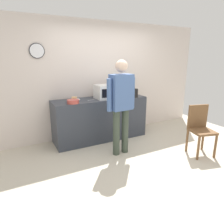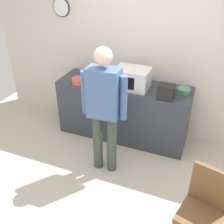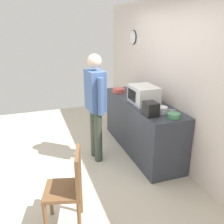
{
  "view_description": "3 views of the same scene",
  "coord_description": "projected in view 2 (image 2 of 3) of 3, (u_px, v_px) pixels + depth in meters",
  "views": [
    {
      "loc": [
        -2.0,
        -2.74,
        1.81
      ],
      "look_at": [
        -0.12,
        0.88,
        0.7
      ],
      "focal_mm": 32.18,
      "sensor_mm": 36.0,
      "label": 1
    },
    {
      "loc": [
        0.94,
        -2.23,
        2.64
      ],
      "look_at": [
        -0.29,
        0.87,
        0.63
      ],
      "focal_mm": 41.88,
      "sensor_mm": 36.0,
      "label": 2
    },
    {
      "loc": [
        3.4,
        -0.61,
        2.19
      ],
      "look_at": [
        -0.34,
        0.7,
        0.75
      ],
      "focal_mm": 39.05,
      "sensor_mm": 36.0,
      "label": 3
    }
  ],
  "objects": [
    {
      "name": "back_wall",
      "position": [
        147.0,
        56.0,
        4.03
      ],
      "size": [
        5.4,
        0.13,
        2.6
      ],
      "color": "silver",
      "rests_on": "ground_plane"
    },
    {
      "name": "wooden_chair",
      "position": [
        204.0,
        207.0,
        2.55
      ],
      "size": [
        0.49,
        0.49,
        0.94
      ],
      "color": "brown",
      "rests_on": "ground_plane"
    },
    {
      "name": "toaster",
      "position": [
        166.0,
        92.0,
        3.56
      ],
      "size": [
        0.22,
        0.18,
        0.2
      ],
      "primitive_type": "cube",
      "color": "black",
      "rests_on": "kitchen_counter"
    },
    {
      "name": "mixing_bowl",
      "position": [
        184.0,
        91.0,
        3.74
      ],
      "size": [
        0.18,
        0.18,
        0.07
      ],
      "primitive_type": "cylinder",
      "color": "#4C8E60",
      "rests_on": "kitchen_counter"
    },
    {
      "name": "sandwich_plate",
      "position": [
        94.0,
        75.0,
        4.25
      ],
      "size": [
        0.23,
        0.23,
        0.07
      ],
      "color": "white",
      "rests_on": "kitchen_counter"
    },
    {
      "name": "spoon_utensil",
      "position": [
        164.0,
        85.0,
        3.96
      ],
      "size": [
        0.08,
        0.16,
        0.01
      ],
      "primitive_type": "cube",
      "rotation": [
        0.0,
        0.0,
        1.18
      ],
      "color": "silver",
      "rests_on": "kitchen_counter"
    },
    {
      "name": "microwave",
      "position": [
        132.0,
        78.0,
        3.83
      ],
      "size": [
        0.5,
        0.39,
        0.3
      ],
      "color": "silver",
      "rests_on": "kitchen_counter"
    },
    {
      "name": "salad_bowl",
      "position": [
        166.0,
        89.0,
        3.77
      ],
      "size": [
        0.17,
        0.17,
        0.09
      ],
      "primitive_type": "cylinder",
      "color": "white",
      "rests_on": "kitchen_counter"
    },
    {
      "name": "ground_plane",
      "position": [
        108.0,
        189.0,
        3.43
      ],
      "size": [
        6.0,
        6.0,
        0.0
      ],
      "primitive_type": "plane",
      "color": "beige"
    },
    {
      "name": "kitchen_counter",
      "position": [
        123.0,
        111.0,
        4.24
      ],
      "size": [
        2.07,
        0.62,
        0.93
      ],
      "primitive_type": "cube",
      "color": "#333842",
      "rests_on": "ground_plane"
    },
    {
      "name": "fork_utensil",
      "position": [
        108.0,
        84.0,
        4.02
      ],
      "size": [
        0.17,
        0.06,
        0.01
      ],
      "primitive_type": "cube",
      "rotation": [
        0.0,
        0.0,
        0.24
      ],
      "color": "silver",
      "rests_on": "kitchen_counter"
    },
    {
      "name": "cereal_bowl",
      "position": [
        79.0,
        81.0,
        4.04
      ],
      "size": [
        0.24,
        0.24,
        0.07
      ],
      "primitive_type": "cylinder",
      "color": "#C64C42",
      "rests_on": "kitchen_counter"
    },
    {
      "name": "person_standing",
      "position": [
        104.0,
        105.0,
        3.25
      ],
      "size": [
        0.59,
        0.27,
        1.77
      ],
      "color": "#394538",
      "rests_on": "ground_plane"
    }
  ]
}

